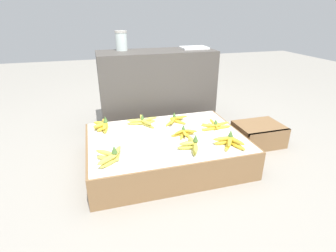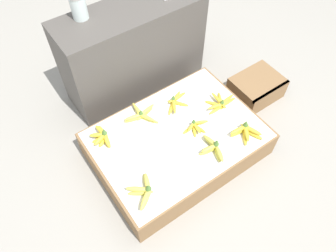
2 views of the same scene
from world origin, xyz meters
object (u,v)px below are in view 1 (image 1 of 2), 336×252
banana_bunch_front_left (111,156)px  banana_bunch_middle_right (215,125)px  banana_bunch_front_right (230,142)px  banana_bunch_back_left (103,125)px  banana_bunch_middle_midright (184,133)px  wooden_crate (259,134)px  banana_bunch_back_midleft (143,121)px  banana_bunch_front_midright (192,145)px  foam_tray_white (194,48)px  banana_bunch_back_midright (175,120)px  glass_jar (121,41)px

banana_bunch_front_left → banana_bunch_middle_right: banana_bunch_front_left is taller
banana_bunch_front_left → banana_bunch_middle_right: bearing=18.0°
banana_bunch_front_right → banana_bunch_back_left: banana_bunch_back_left is taller
banana_bunch_middle_midright → banana_bunch_middle_right: (0.29, 0.06, 0.00)m
wooden_crate → banana_bunch_back_left: bearing=172.1°
banana_bunch_middle_midright → banana_bunch_back_midleft: banana_bunch_back_midleft is taller
wooden_crate → banana_bunch_middle_midright: (-0.75, -0.11, 0.16)m
banana_bunch_front_midright → foam_tray_white: bearing=69.1°
banana_bunch_front_midright → banana_bunch_middle_right: banana_bunch_front_midright is taller
banana_bunch_front_midright → banana_bunch_back_midleft: size_ratio=0.96×
banana_bunch_back_left → banana_bunch_back_midright: bearing=-2.8°
banana_bunch_back_midright → glass_jar: size_ratio=1.27×
wooden_crate → banana_bunch_front_right: (-0.49, -0.35, 0.17)m
banana_bunch_front_right → banana_bunch_back_left: bearing=147.5°
foam_tray_white → banana_bunch_front_left: bearing=-132.0°
wooden_crate → foam_tray_white: (-0.37, 0.73, 0.67)m
banana_bunch_front_right → banana_bunch_middle_right: 0.30m
banana_bunch_middle_right → banana_bunch_back_midright: (-0.27, 0.20, -0.00)m
banana_bunch_back_left → banana_bunch_back_midright: banana_bunch_back_left is taller
banana_bunch_back_left → banana_bunch_back_midleft: banana_bunch_back_left is taller
banana_bunch_back_midleft → banana_bunch_middle_midright: bearing=-50.3°
wooden_crate → banana_bunch_front_left: bearing=-166.1°
banana_bunch_back_midleft → banana_bunch_back_midright: banana_bunch_back_midleft is taller
banana_bunch_middle_midright → glass_jar: glass_jar is taller
banana_bunch_front_right → banana_bunch_back_midright: bearing=115.5°
banana_bunch_back_left → banana_bunch_middle_right: bearing=-15.0°
banana_bunch_front_right → banana_bunch_front_midright: bearing=174.4°
banana_bunch_front_left → wooden_crate: bearing=13.9°
banana_bunch_middle_midright → banana_bunch_middle_right: bearing=12.3°
banana_bunch_front_left → banana_bunch_back_midleft: 0.61m
banana_bunch_front_midright → banana_bunch_front_right: (0.27, -0.03, -0.00)m
banana_bunch_front_midright → banana_bunch_front_right: bearing=-5.6°
banana_bunch_front_right → banana_bunch_back_midright: (-0.24, 0.50, -0.01)m
banana_bunch_middle_midright → banana_bunch_back_midleft: 0.40m
banana_bunch_front_left → banana_bunch_back_midright: 0.75m
banana_bunch_back_left → glass_jar: 0.88m
banana_bunch_front_right → glass_jar: 1.41m
banana_bunch_front_right → banana_bunch_middle_midright: (-0.26, 0.24, -0.01)m
foam_tray_white → banana_bunch_middle_right: bearing=-97.2°
banana_bunch_back_left → banana_bunch_back_midleft: size_ratio=0.81×
banana_bunch_front_left → banana_bunch_back_midright: banana_bunch_front_left is taller
banana_bunch_front_right → banana_bunch_middle_right: size_ratio=0.71×
banana_bunch_front_left → banana_bunch_back_left: (-0.02, 0.51, -0.00)m
wooden_crate → glass_jar: glass_jar is taller
banana_bunch_front_left → banana_bunch_back_left: banana_bunch_front_left is taller
banana_bunch_front_right → banana_bunch_middle_right: bearing=84.5°
banana_bunch_front_right → banana_bunch_middle_midright: 0.35m
banana_bunch_back_left → banana_bunch_back_midright: (0.60, -0.03, -0.01)m
glass_jar → banana_bunch_back_midright: bearing=-62.0°
banana_bunch_middle_midright → foam_tray_white: bearing=65.4°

